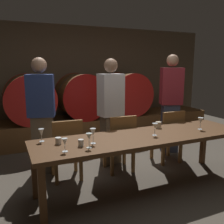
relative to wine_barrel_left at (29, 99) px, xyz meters
name	(u,v)px	position (x,y,z in m)	size (l,w,h in m)	color
ground_plane	(133,183)	(1.08, -2.33, -0.94)	(8.97, 8.97, 0.00)	#4C443A
back_wall	(74,81)	(1.08, 0.55, 0.29)	(6.90, 0.24, 2.47)	brown
barrel_shelf	(82,128)	(1.08, 0.00, -0.71)	(6.21, 0.90, 0.47)	brown
wine_barrel_left	(29,99)	(0.00, 0.00, 0.00)	(0.97, 0.90, 0.97)	brown
wine_barrel_center	(80,96)	(1.06, 0.00, 0.00)	(0.97, 0.90, 0.97)	brown
wine_barrel_right	(126,94)	(2.16, 0.00, 0.00)	(0.97, 0.90, 0.97)	brown
dining_table	(144,140)	(1.14, -2.51, -0.29)	(2.82, 0.76, 0.72)	#4C2D16
chair_left	(67,147)	(0.29, -1.88, -0.45)	(0.42, 0.42, 0.88)	brown
chair_center	(120,141)	(1.09, -1.93, -0.45)	(0.42, 0.42, 0.88)	brown
chair_right	(169,134)	(1.98, -1.92, -0.45)	(0.41, 0.41, 0.88)	brown
guest_left	(42,115)	(0.03, -1.45, -0.06)	(0.43, 0.34, 1.71)	brown
guest_center	(111,111)	(1.10, -1.54, -0.07)	(0.41, 0.29, 1.70)	brown
guest_right	(171,103)	(2.32, -1.49, -0.02)	(0.44, 0.36, 1.79)	#33384C
wine_glass_far_left	(41,133)	(-0.09, -2.24, -0.12)	(0.06, 0.06, 0.15)	white
wine_glass_left	(65,142)	(0.08, -2.69, -0.12)	(0.06, 0.06, 0.14)	white
wine_glass_center_left	(89,137)	(0.34, -2.68, -0.10)	(0.07, 0.07, 0.16)	silver
wine_glass_center_right	(93,133)	(0.43, -2.55, -0.09)	(0.07, 0.07, 0.18)	white
wine_glass_right	(155,126)	(1.26, -2.56, -0.10)	(0.07, 0.07, 0.16)	white
wine_glass_far_right	(201,121)	(2.01, -2.57, -0.10)	(0.08, 0.08, 0.17)	white
cup_left	(58,141)	(0.07, -2.41, -0.19)	(0.07, 0.07, 0.08)	white
cup_center	(81,143)	(0.28, -2.59, -0.18)	(0.06, 0.06, 0.08)	white
cup_right	(158,125)	(1.52, -2.27, -0.18)	(0.08, 0.08, 0.09)	beige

